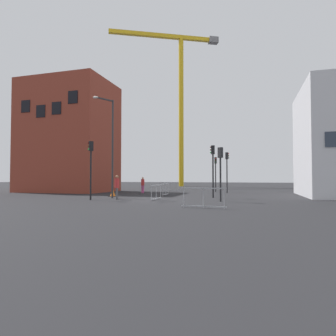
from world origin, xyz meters
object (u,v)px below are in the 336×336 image
at_px(traffic_light_median, 213,163).
at_px(pedestrian_walking, 143,184).
at_px(traffic_light_verge, 216,169).
at_px(pedestrian_waiting, 117,185).
at_px(traffic_cone_orange, 113,193).
at_px(traffic_light_crosswalk, 220,165).
at_px(construction_crane, 178,86).
at_px(traffic_light_island, 227,166).
at_px(streetlamp_tall, 110,140).
at_px(traffic_light_near, 91,161).

relative_size(traffic_light_median, pedestrian_walking, 2.52).
distance_m(traffic_light_median, traffic_light_verge, 9.33).
height_order(pedestrian_waiting, traffic_cone_orange, pedestrian_waiting).
relative_size(traffic_light_crosswalk, pedestrian_walking, 2.19).
relative_size(traffic_light_median, traffic_light_crosswalk, 1.15).
bearing_deg(construction_crane, traffic_light_island, -63.73).
xyz_separation_m(streetlamp_tall, traffic_light_crosswalk, (8.55, -0.74, -2.07)).
xyz_separation_m(streetlamp_tall, traffic_light_verge, (6.70, 12.14, -1.92)).
height_order(traffic_light_island, pedestrian_walking, traffic_light_island).
xyz_separation_m(traffic_light_median, pedestrian_walking, (-7.99, 5.19, -1.83)).
height_order(traffic_light_median, traffic_light_verge, traffic_light_median).
bearing_deg(traffic_cone_orange, traffic_light_crosswalk, -16.85).
height_order(traffic_light_median, traffic_light_crosswalk, traffic_light_median).
distance_m(traffic_light_verge, pedestrian_waiting, 14.41).
relative_size(traffic_light_median, traffic_light_island, 0.99).
distance_m(traffic_light_crosswalk, pedestrian_waiting, 7.60).
bearing_deg(construction_crane, traffic_light_median, -70.74).
bearing_deg(pedestrian_walking, traffic_light_median, -33.01).
bearing_deg(pedestrian_waiting, traffic_light_near, -149.03).
relative_size(traffic_light_median, traffic_light_near, 0.99).
bearing_deg(traffic_light_near, pedestrian_waiting, 30.97).
height_order(streetlamp_tall, traffic_light_crosswalk, streetlamp_tall).
bearing_deg(construction_crane, traffic_light_crosswalk, -71.21).
height_order(construction_crane, traffic_light_crosswalk, construction_crane).
bearing_deg(traffic_light_near, construction_crane, 93.38).
distance_m(traffic_light_crosswalk, pedestrian_walking, 12.63).
distance_m(traffic_light_island, traffic_light_near, 14.98).
bearing_deg(pedestrian_waiting, traffic_light_island, 58.20).
relative_size(construction_crane, traffic_light_island, 6.74).
xyz_separation_m(construction_crane, traffic_light_near, (1.99, -33.74, -15.98)).
xyz_separation_m(traffic_light_verge, pedestrian_waiting, (-5.60, -13.18, -1.58)).
distance_m(construction_crane, traffic_light_near, 37.38).
distance_m(pedestrian_walking, pedestrian_waiting, 9.21).
bearing_deg(traffic_light_verge, traffic_light_island, -53.23).
bearing_deg(traffic_cone_orange, construction_crane, 93.23).
relative_size(traffic_light_median, traffic_cone_orange, 6.72).
relative_size(construction_crane, traffic_cone_orange, 45.90).
height_order(traffic_light_median, traffic_cone_orange, traffic_light_median).
distance_m(traffic_light_near, traffic_light_crosswalk, 9.15).
xyz_separation_m(streetlamp_tall, pedestrian_waiting, (1.10, -1.05, -3.50)).
distance_m(traffic_light_median, traffic_light_near, 9.44).
height_order(construction_crane, streetlamp_tall, construction_crane).
distance_m(construction_crane, pedestrian_waiting, 37.45).
bearing_deg(traffic_cone_orange, traffic_light_verge, 53.17).
xyz_separation_m(traffic_light_island, pedestrian_walking, (-8.50, -2.21, -1.87)).
xyz_separation_m(construction_crane, traffic_light_median, (10.09, -28.88, -16.00)).
bearing_deg(pedestrian_walking, construction_crane, 95.05).
relative_size(construction_crane, traffic_light_crosswalk, 7.86).
bearing_deg(traffic_light_island, traffic_light_near, -125.07).
relative_size(pedestrian_waiting, traffic_cone_orange, 2.85).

